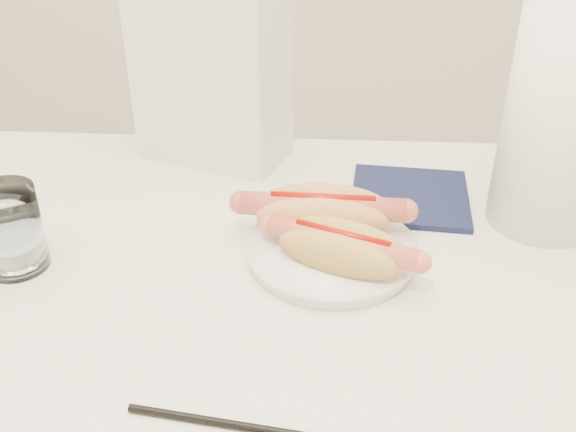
# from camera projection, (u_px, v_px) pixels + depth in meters

# --- Properties ---
(table) EXTENTS (1.20, 0.80, 0.75)m
(table) POSITION_uv_depth(u_px,v_px,m) (235.00, 335.00, 0.76)
(table) COLOR silver
(table) RESTS_ON ground
(plate) EXTENTS (0.22, 0.22, 0.02)m
(plate) POSITION_uv_depth(u_px,v_px,m) (331.00, 253.00, 0.78)
(plate) COLOR white
(plate) RESTS_ON table
(hotdog_left) EXTENTS (0.20, 0.08, 0.05)m
(hotdog_left) POSITION_uv_depth(u_px,v_px,m) (322.00, 213.00, 0.80)
(hotdog_left) COLOR tan
(hotdog_left) RESTS_ON plate
(hotdog_right) EXTENTS (0.17, 0.12, 0.05)m
(hotdog_right) POSITION_uv_depth(u_px,v_px,m) (342.00, 248.00, 0.74)
(hotdog_right) COLOR tan
(hotdog_right) RESTS_ON plate
(water_glass) EXTENTS (0.07, 0.07, 0.10)m
(water_glass) POSITION_uv_depth(u_px,v_px,m) (9.00, 229.00, 0.75)
(water_glass) COLOR white
(water_glass) RESTS_ON table
(chopstick_far) EXTENTS (0.25, 0.04, 0.01)m
(chopstick_far) POSITION_uv_depth(u_px,v_px,m) (265.00, 430.00, 0.57)
(chopstick_far) COLOR black
(chopstick_far) RESTS_ON table
(napkin_box) EXTENTS (0.23, 0.18, 0.27)m
(napkin_box) POSITION_uv_depth(u_px,v_px,m) (211.00, 67.00, 0.95)
(napkin_box) COLOR silver
(napkin_box) RESTS_ON table
(navy_napkin) EXTENTS (0.17, 0.17, 0.01)m
(navy_napkin) POSITION_uv_depth(u_px,v_px,m) (410.00, 197.00, 0.90)
(navy_napkin) COLOR #111736
(navy_napkin) RESTS_ON table
(paper_towel_roll) EXTENTS (0.15, 0.15, 0.30)m
(paper_towel_roll) POSITION_uv_depth(u_px,v_px,m) (564.00, 111.00, 0.78)
(paper_towel_roll) COLOR white
(paper_towel_roll) RESTS_ON table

